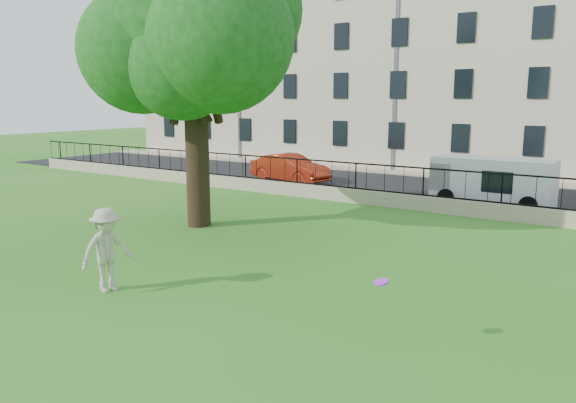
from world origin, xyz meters
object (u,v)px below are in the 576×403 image
Objects in this scene: red_sedan at (290,168)px; man at (107,250)px; white_van at (492,182)px; tree at (192,25)px; frisbee at (381,282)px.

man is at bearing -151.88° from red_sedan.
white_van is at bearing -86.75° from red_sedan.
white_van reaches higher than man.
tree reaches higher than white_van.
tree reaches higher than red_sedan.
man is 7.27× the size of frisbee.
red_sedan is 10.74m from white_van.
man is at bearing -106.21° from white_van.
man is (3.12, -6.27, -5.83)m from tree.
red_sedan is at bearing 30.19° from man.
tree is at bearing 150.32° from frisbee.
white_van is at bearing 51.27° from tree.
red_sedan is at bearing 175.33° from white_van.
frisbee is 20.29m from red_sedan.
white_van is (4.50, 15.78, 0.02)m from man.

